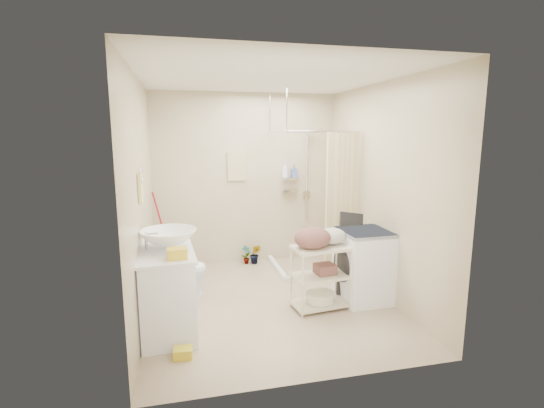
{
  "coord_description": "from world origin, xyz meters",
  "views": [
    {
      "loc": [
        -0.97,
        -4.34,
        1.98
      ],
      "look_at": [
        0.09,
        0.25,
        1.15
      ],
      "focal_mm": 26.0,
      "sensor_mm": 36.0,
      "label": 1
    }
  ],
  "objects_px": {
    "toilet": "(180,269)",
    "washing_machine": "(365,265)",
    "vanity": "(167,290)",
    "laundry_rack": "(321,271)"
  },
  "relations": [
    {
      "from": "toilet",
      "to": "washing_machine",
      "type": "relative_size",
      "value": 0.77
    },
    {
      "from": "vanity",
      "to": "toilet",
      "type": "height_order",
      "value": "vanity"
    },
    {
      "from": "vanity",
      "to": "laundry_rack",
      "type": "height_order",
      "value": "laundry_rack"
    },
    {
      "from": "toilet",
      "to": "laundry_rack",
      "type": "bearing_deg",
      "value": -110.61
    },
    {
      "from": "toilet",
      "to": "vanity",
      "type": "bearing_deg",
      "value": 176.73
    },
    {
      "from": "vanity",
      "to": "toilet",
      "type": "distance_m",
      "value": 0.9
    },
    {
      "from": "vanity",
      "to": "washing_machine",
      "type": "height_order",
      "value": "washing_machine"
    },
    {
      "from": "vanity",
      "to": "washing_machine",
      "type": "xyz_separation_m",
      "value": [
        2.3,
        0.26,
        0.0
      ]
    },
    {
      "from": "vanity",
      "to": "laundry_rack",
      "type": "relative_size",
      "value": 1.1
    },
    {
      "from": "toilet",
      "to": "washing_machine",
      "type": "xyz_separation_m",
      "value": [
        2.18,
        -0.63,
        0.1
      ]
    }
  ]
}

